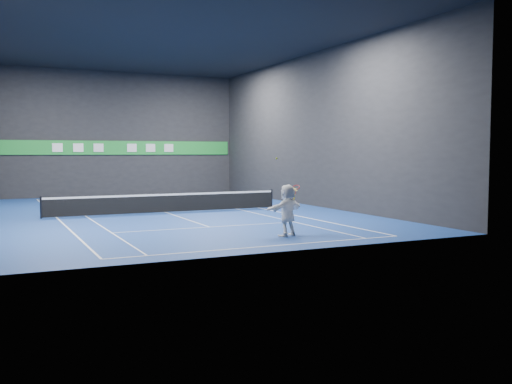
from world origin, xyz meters
name	(u,v)px	position (x,y,z in m)	size (l,w,h in m)	color
ground	(167,213)	(0.00, 0.00, 0.00)	(26.00, 26.00, 0.00)	navy
ceiling	(165,39)	(0.00, 0.00, 9.00)	(26.00, 26.00, 0.00)	black
wall_back	(115,134)	(0.00, 13.00, 4.50)	(18.00, 0.10, 9.00)	black
wall_front	(283,110)	(0.00, -13.00, 4.50)	(18.00, 0.10, 9.00)	black
wall_right	(314,130)	(9.00, 0.00, 4.50)	(0.10, 26.00, 9.00)	black
baseline_near	(267,246)	(0.00, -11.89, 0.00)	(10.98, 0.08, 0.01)	white
baseline_far	(119,197)	(0.00, 11.89, 0.00)	(10.98, 0.08, 0.01)	white
sideline_doubles_left	(57,218)	(-5.49, 0.00, 0.00)	(0.08, 23.78, 0.01)	white
sideline_doubles_right	(260,208)	(5.49, 0.00, 0.00)	(0.08, 23.78, 0.01)	white
sideline_singles_left	(86,216)	(-4.11, 0.00, 0.00)	(0.06, 23.78, 0.01)	white
sideline_singles_right	(238,209)	(4.11, 0.00, 0.00)	(0.06, 23.78, 0.01)	white
service_line_near	(210,227)	(0.00, -6.40, 0.00)	(8.23, 0.06, 0.01)	white
service_line_far	(137,203)	(0.00, 6.40, 0.00)	(8.23, 0.06, 0.01)	white
center_service_line	(167,213)	(0.00, 0.00, 0.00)	(0.06, 12.80, 0.01)	white
player	(287,210)	(1.77, -10.07, 0.98)	(1.82, 0.58, 1.97)	white
tennis_ball	(277,158)	(1.34, -9.99, 2.94)	(0.07, 0.07, 0.07)	#BFF228
tennis_net	(166,202)	(0.00, 0.00, 0.54)	(12.50, 0.10, 1.07)	black
sponsor_banner	(115,148)	(0.00, 12.93, 3.50)	(17.64, 0.11, 1.00)	green
tennis_racket	(295,189)	(2.14, -10.02, 1.78)	(0.45, 0.34, 0.62)	red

